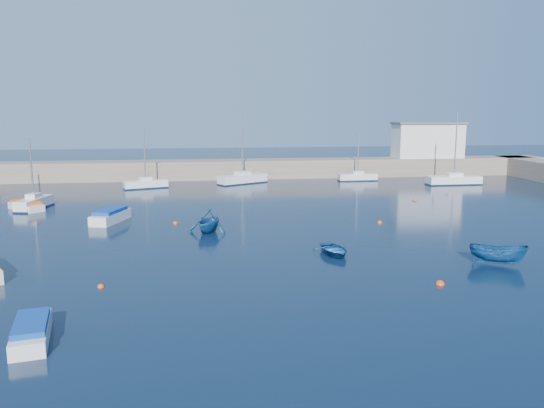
{
  "coord_description": "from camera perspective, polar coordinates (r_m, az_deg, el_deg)",
  "views": [
    {
      "loc": [
        -4.06,
        -29.75,
        9.54
      ],
      "look_at": [
        2.14,
        14.9,
        1.6
      ],
      "focal_mm": 35.0,
      "sensor_mm": 36.0,
      "label": 1
    }
  ],
  "objects": [
    {
      "name": "sailboat_3",
      "position": [
        57.31,
        -24.21,
        0.13
      ],
      "size": [
        2.6,
        5.36,
        7.01
      ],
      "rotation": [
        0.0,
        0.0,
        -0.23
      ],
      "color": "silver",
      "rests_on": "ground"
    },
    {
      "name": "buoy_1",
      "position": [
        46.61,
        11.51,
        -2.02
      ],
      "size": [
        0.46,
        0.46,
        0.46
      ],
      "primitive_type": "sphere",
      "color": "#DA4510",
      "rests_on": "ground"
    },
    {
      "name": "dinghy_left",
      "position": [
        42.32,
        -6.85,
        -1.82
      ],
      "size": [
        4.27,
        4.5,
        1.86
      ],
      "primitive_type": "imported",
      "rotation": [
        0.0,
        0.0,
        -0.45
      ],
      "color": "navy",
      "rests_on": "ground"
    },
    {
      "name": "sailboat_5",
      "position": [
        68.01,
        -13.43,
        2.13
      ],
      "size": [
        5.57,
        3.13,
        7.18
      ],
      "rotation": [
        0.0,
        0.0,
        1.89
      ],
      "color": "silver",
      "rests_on": "ground"
    },
    {
      "name": "dinghy_center",
      "position": [
        35.93,
        6.69,
        -4.93
      ],
      "size": [
        2.7,
        3.48,
        0.66
      ],
      "primitive_type": "imported",
      "rotation": [
        0.0,
        0.0,
        0.14
      ],
      "color": "navy",
      "rests_on": "ground"
    },
    {
      "name": "buoy_4",
      "position": [
        59.23,
        15.08,
        0.37
      ],
      "size": [
        0.45,
        0.45,
        0.45
      ],
      "primitive_type": "sphere",
      "color": "#DA4510",
      "rests_on": "ground"
    },
    {
      "name": "dinghy_right",
      "position": [
        36.31,
        23.14,
        -4.98
      ],
      "size": [
        3.67,
        2.76,
        1.34
      ],
      "primitive_type": "imported",
      "rotation": [
        0.0,
        0.0,
        1.09
      ],
      "color": "navy",
      "rests_on": "ground"
    },
    {
      "name": "buoy_0",
      "position": [
        30.86,
        -17.94,
        -8.52
      ],
      "size": [
        0.38,
        0.38,
        0.38
      ],
      "primitive_type": "sphere",
      "color": "#E6450C",
      "rests_on": "ground"
    },
    {
      "name": "sailboat_8",
      "position": [
        73.58,
        18.96,
        2.48
      ],
      "size": [
        7.1,
        2.04,
        9.25
      ],
      "rotation": [
        0.0,
        0.0,
        1.58
      ],
      "color": "silver",
      "rests_on": "ground"
    },
    {
      "name": "motorboat_1",
      "position": [
        48.16,
        -16.98,
        -1.22
      ],
      "size": [
        3.06,
        4.97,
        1.15
      ],
      "rotation": [
        0.0,
        0.0,
        -0.33
      ],
      "color": "silver",
      "rests_on": "ground"
    },
    {
      "name": "motorboat_3",
      "position": [
        24.97,
        -24.45,
        -12.35
      ],
      "size": [
        2.07,
        4.08,
        0.91
      ],
      "rotation": [
        0.0,
        0.0,
        0.19
      ],
      "color": "silver",
      "rests_on": "ground"
    },
    {
      "name": "buoy_3",
      "position": [
        46.2,
        -10.35,
        -2.09
      ],
      "size": [
        0.42,
        0.42,
        0.42
      ],
      "primitive_type": "sphere",
      "color": "#E6450C",
      "rests_on": "ground"
    },
    {
      "name": "sailboat_7",
      "position": [
        74.34,
        9.2,
        2.9
      ],
      "size": [
        5.35,
        1.58,
        7.09
      ],
      "rotation": [
        0.0,
        0.0,
        1.59
      ],
      "color": "silver",
      "rests_on": "ground"
    },
    {
      "name": "harbor_office",
      "position": [
        83.17,
        16.39,
        6.53
      ],
      "size": [
        10.0,
        4.0,
        5.0
      ],
      "primitive_type": "cube",
      "color": "silver",
      "rests_on": "back_wall"
    },
    {
      "name": "buoy_5",
      "position": [
        31.26,
        17.62,
        -8.26
      ],
      "size": [
        0.5,
        0.5,
        0.5
      ],
      "primitive_type": "sphere",
      "color": "#E6450C",
      "rests_on": "ground"
    },
    {
      "name": "sailboat_6",
      "position": [
        70.65,
        -3.19,
        2.74
      ],
      "size": [
        6.86,
        5.04,
        9.0
      ],
      "rotation": [
        0.0,
        0.0,
        2.09
      ],
      "color": "silver",
      "rests_on": "ground"
    },
    {
      "name": "ground",
      "position": [
        31.5,
        -0.13,
        -7.64
      ],
      "size": [
        220.0,
        220.0,
        0.0
      ],
      "primitive_type": "plane",
      "color": "#0B1C32",
      "rests_on": "ground"
    },
    {
      "name": "back_wall",
      "position": [
        76.3,
        -4.82,
        3.75
      ],
      "size": [
        96.0,
        4.5,
        2.6
      ],
      "primitive_type": "cube",
      "color": "#7A6B5D",
      "rests_on": "ground"
    },
    {
      "name": "motorboat_2",
      "position": [
        56.93,
        -24.93,
        -0.16
      ],
      "size": [
        4.14,
        4.29,
        0.91
      ],
      "rotation": [
        0.0,
        0.0,
        0.75
      ],
      "color": "silver",
      "rests_on": "ground"
    }
  ]
}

